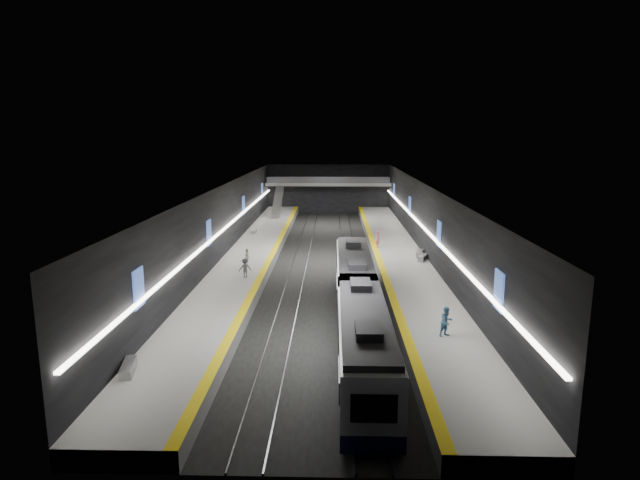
{
  "coord_description": "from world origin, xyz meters",
  "views": [
    {
      "loc": [
        0.88,
        -53.25,
        12.89
      ],
      "look_at": [
        -0.5,
        0.56,
        2.2
      ],
      "focal_mm": 30.0,
      "sensor_mm": 36.0,
      "label": 1
    }
  ],
  "objects_px": {
    "escalator": "(278,202)",
    "bench_right_far": "(420,253)",
    "passenger_right_a": "(378,240)",
    "bench_right_near": "(423,258)",
    "passenger_right_b": "(447,322)",
    "train": "(358,303)",
    "passenger_left_b": "(245,268)",
    "bench_left_near": "(128,368)",
    "passenger_left_a": "(247,257)",
    "bench_left_far": "(254,231)"
  },
  "relations": [
    {
      "from": "bench_right_near",
      "to": "bench_right_far",
      "type": "distance_m",
      "value": 1.94
    },
    {
      "from": "bench_right_near",
      "to": "passenger_right_a",
      "type": "xyz_separation_m",
      "value": [
        -3.9,
        5.61,
        0.62
      ]
    },
    {
      "from": "bench_right_near",
      "to": "passenger_right_b",
      "type": "xyz_separation_m",
      "value": [
        -1.86,
        -19.76,
        0.66
      ]
    },
    {
      "from": "bench_left_far",
      "to": "passenger_left_b",
      "type": "xyz_separation_m",
      "value": [
        2.32,
        -20.89,
        0.62
      ]
    },
    {
      "from": "escalator",
      "to": "passenger_right_a",
      "type": "bearing_deg",
      "value": -60.83
    },
    {
      "from": "escalator",
      "to": "bench_right_far",
      "type": "distance_m",
      "value": 32.07
    },
    {
      "from": "bench_left_near",
      "to": "passenger_left_b",
      "type": "distance_m",
      "value": 18.58
    },
    {
      "from": "passenger_left_b",
      "to": "escalator",
      "type": "bearing_deg",
      "value": -105.79
    },
    {
      "from": "escalator",
      "to": "passenger_right_a",
      "type": "xyz_separation_m",
      "value": [
        13.1,
        -23.47,
        -1.02
      ]
    },
    {
      "from": "bench_left_near",
      "to": "passenger_right_b",
      "type": "xyz_separation_m",
      "value": [
        17.14,
        5.35,
        0.66
      ]
    },
    {
      "from": "bench_left_near",
      "to": "passenger_right_b",
      "type": "distance_m",
      "value": 17.97
    },
    {
      "from": "bench_right_near",
      "to": "passenger_right_a",
      "type": "distance_m",
      "value": 6.86
    },
    {
      "from": "train",
      "to": "passenger_right_a",
      "type": "height_order",
      "value": "train"
    },
    {
      "from": "bench_left_far",
      "to": "bench_right_near",
      "type": "bearing_deg",
      "value": -35.83
    },
    {
      "from": "bench_right_far",
      "to": "passenger_right_a",
      "type": "distance_m",
      "value": 5.39
    },
    {
      "from": "bench_left_near",
      "to": "passenger_left_a",
      "type": "xyz_separation_m",
      "value": [
        2.47,
        22.43,
        0.55
      ]
    },
    {
      "from": "train",
      "to": "passenger_left_b",
      "type": "height_order",
      "value": "train"
    },
    {
      "from": "bench_right_near",
      "to": "passenger_right_a",
      "type": "relative_size",
      "value": 1.18
    },
    {
      "from": "passenger_right_b",
      "to": "passenger_left_a",
      "type": "bearing_deg",
      "value": 99.14
    },
    {
      "from": "train",
      "to": "bench_left_far",
      "type": "xyz_separation_m",
      "value": [
        -11.37,
        31.3,
        -1.0
      ]
    },
    {
      "from": "bench_left_far",
      "to": "bench_left_near",
      "type": "bearing_deg",
      "value": -89.23
    },
    {
      "from": "bench_left_near",
      "to": "passenger_right_b",
      "type": "relative_size",
      "value": 1.13
    },
    {
      "from": "passenger_left_a",
      "to": "passenger_right_b",
      "type": "bearing_deg",
      "value": 33.0
    },
    {
      "from": "bench_right_near",
      "to": "bench_right_far",
      "type": "bearing_deg",
      "value": 113.95
    },
    {
      "from": "train",
      "to": "bench_right_far",
      "type": "bearing_deg",
      "value": 69.9
    },
    {
      "from": "train",
      "to": "passenger_left_b",
      "type": "relative_size",
      "value": 16.78
    },
    {
      "from": "passenger_left_b",
      "to": "bench_left_near",
      "type": "bearing_deg",
      "value": 63.55
    },
    {
      "from": "bench_right_far",
      "to": "passenger_right_b",
      "type": "height_order",
      "value": "passenger_right_b"
    },
    {
      "from": "passenger_left_b",
      "to": "bench_right_near",
      "type": "bearing_deg",
      "value": -174.41
    },
    {
      "from": "passenger_right_a",
      "to": "passenger_right_b",
      "type": "xyz_separation_m",
      "value": [
        2.04,
        -25.38,
        0.03
      ]
    },
    {
      "from": "passenger_right_a",
      "to": "passenger_left_a",
      "type": "xyz_separation_m",
      "value": [
        -12.63,
        -8.3,
        -0.07
      ]
    },
    {
      "from": "train",
      "to": "bench_right_near",
      "type": "distance_m",
      "value": 18.59
    },
    {
      "from": "bench_left_far",
      "to": "passenger_right_b",
      "type": "height_order",
      "value": "passenger_right_b"
    },
    {
      "from": "bench_left_near",
      "to": "passenger_right_b",
      "type": "bearing_deg",
      "value": 6.08
    },
    {
      "from": "train",
      "to": "passenger_right_a",
      "type": "bearing_deg",
      "value": 82.25
    },
    {
      "from": "train",
      "to": "bench_right_far",
      "type": "distance_m",
      "value": 20.39
    },
    {
      "from": "passenger_right_a",
      "to": "passenger_left_b",
      "type": "height_order",
      "value": "passenger_right_a"
    },
    {
      "from": "bench_left_near",
      "to": "passenger_left_a",
      "type": "distance_m",
      "value": 22.57
    },
    {
      "from": "bench_right_near",
      "to": "passenger_right_b",
      "type": "relative_size",
      "value": 1.14
    },
    {
      "from": "bench_right_near",
      "to": "passenger_right_a",
      "type": "bearing_deg",
      "value": 148.73
    },
    {
      "from": "bench_left_far",
      "to": "escalator",
      "type": "bearing_deg",
      "value": 86.49
    },
    {
      "from": "passenger_right_a",
      "to": "bench_right_far",
      "type": "bearing_deg",
      "value": -135.37
    },
    {
      "from": "bench_left_near",
      "to": "escalator",
      "type": "bearing_deg",
      "value": 76.62
    },
    {
      "from": "bench_left_far",
      "to": "passenger_right_a",
      "type": "distance_m",
      "value": 16.79
    },
    {
      "from": "bench_left_near",
      "to": "bench_left_far",
      "type": "relative_size",
      "value": 1.29
    },
    {
      "from": "passenger_left_a",
      "to": "passenger_left_b",
      "type": "bearing_deg",
      "value": -0.96
    },
    {
      "from": "bench_left_far",
      "to": "passenger_right_a",
      "type": "xyz_separation_m",
      "value": [
        14.47,
        -8.49,
        0.68
      ]
    },
    {
      "from": "bench_left_near",
      "to": "passenger_left_b",
      "type": "relative_size",
      "value": 1.26
    },
    {
      "from": "train",
      "to": "passenger_left_b",
      "type": "bearing_deg",
      "value": 130.99
    },
    {
      "from": "escalator",
      "to": "passenger_left_a",
      "type": "bearing_deg",
      "value": -89.15
    }
  ]
}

